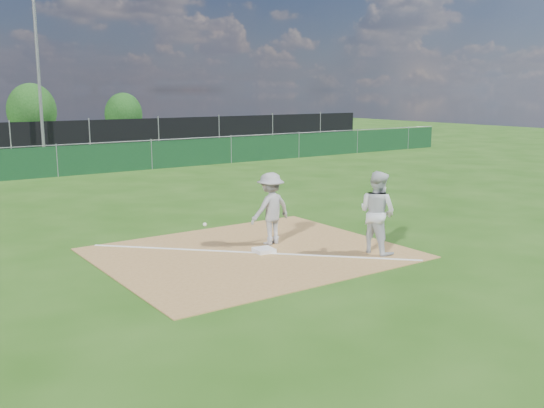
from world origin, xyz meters
The scene contains 13 objects.
ground centered at (0.00, 10.00, 0.00)m, with size 90.00×90.00×0.00m, color #214C10.
infield_dirt centered at (0.00, 1.00, 0.01)m, with size 6.00×5.00×0.02m, color olive.
foul_line centered at (0.00, 1.00, 0.03)m, with size 0.08×7.00×0.01m, color white.
green_fence centered at (0.00, 15.00, 0.60)m, with size 44.00×0.05×1.20m, color #0D3318.
black_fence centered at (0.00, 23.00, 0.90)m, with size 46.00×0.04×1.80m, color black.
light_pole centered at (1.50, 22.70, 4.00)m, with size 0.16×0.16×8.00m, color slate.
first_base centered at (0.24, 0.89, 0.06)m, with size 0.39×0.39×0.08m, color white.
play_at_first centered at (0.76, 1.39, 0.81)m, with size 2.19×0.71×1.59m.
runner centered at (2.18, -0.46, 0.87)m, with size 0.84×0.66×1.74m, color silver.
car_mid centered at (0.42, 27.15, 0.76)m, with size 1.58×4.54×1.50m, color black.
car_right centered at (3.76, 27.92, 0.62)m, with size 1.71×4.20×1.22m, color black.
tree_mid centered at (3.84, 34.26, 1.98)m, with size 3.25×3.25×3.85m.
tree_right centered at (10.02, 33.37, 1.65)m, with size 2.70×2.70×3.20m.
Camera 1 is at (-6.68, -9.29, 3.37)m, focal length 40.00 mm.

